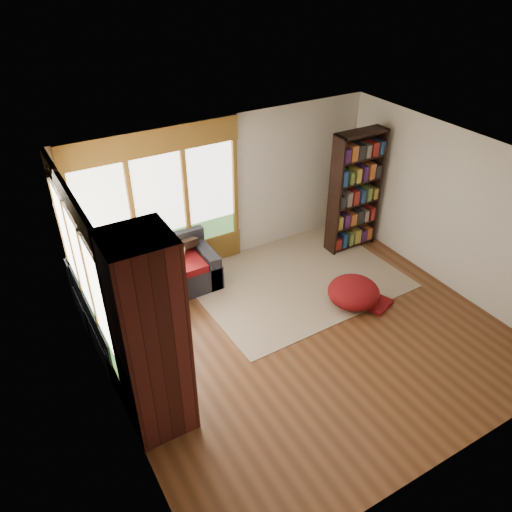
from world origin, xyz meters
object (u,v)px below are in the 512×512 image
sectional_sofa (139,298)px  area_rug (295,279)px  dog_tan (163,269)px  brick_chimney (150,339)px  pouf (354,292)px  bookshelf (355,192)px  dog_brindle (131,306)px

sectional_sofa → area_rug: bearing=-7.0°
sectional_sofa → dog_tan: size_ratio=2.02×
brick_chimney → sectional_sofa: brick_chimney is taller
sectional_sofa → pouf: size_ratio=2.69×
bookshelf → dog_tan: bearing=-178.0°
dog_brindle → dog_tan: bearing=-65.0°
area_rug → bookshelf: size_ratio=1.51×
brick_chimney → area_rug: 3.68m
brick_chimney → area_rug: size_ratio=0.77×
sectional_sofa → pouf: sectional_sofa is taller
sectional_sofa → dog_brindle: (-0.29, -0.69, 0.45)m
sectional_sofa → dog_tan: (0.38, -0.16, 0.50)m
bookshelf → brick_chimney: bearing=-156.0°
bookshelf → pouf: size_ratio=2.72×
dog_brindle → area_rug: bearing=-98.3°
pouf → dog_tan: 2.99m
brick_chimney → pouf: size_ratio=3.18×
sectional_sofa → area_rug: size_ratio=0.65×
sectional_sofa → bookshelf: (4.09, -0.03, 0.81)m
brick_chimney → dog_tan: 2.12m
sectional_sofa → area_rug: sectional_sofa is taller
bookshelf → dog_brindle: size_ratio=2.51×
brick_chimney → sectional_sofa: 2.32m
sectional_sofa → dog_tan: bearing=-19.7°
pouf → dog_tan: size_ratio=0.75×
area_rug → pouf: bearing=-67.4°
brick_chimney → dog_tan: brick_chimney is taller
brick_chimney → dog_brindle: brick_chimney is taller
brick_chimney → pouf: 3.67m
bookshelf → sectional_sofa: bearing=179.6°
dog_brindle → sectional_sofa: bearing=-36.3°
sectional_sofa → dog_tan: dog_tan is taller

